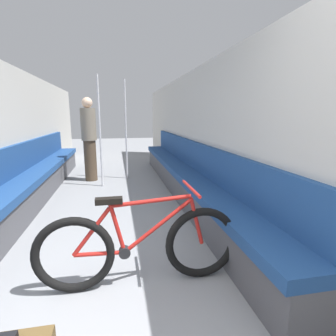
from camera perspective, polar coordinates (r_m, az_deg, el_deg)
name	(u,v)px	position (r m, az deg, el deg)	size (l,w,h in m)	color
wall_left	(8,136)	(4.50, -31.41, 5.94)	(0.10, 10.31, 2.08)	beige
wall_right	(198,134)	(4.43, 6.53, 7.47)	(0.10, 10.31, 2.08)	beige
bench_seat_row_left	(30,184)	(4.49, -27.80, -3.15)	(0.42, 6.15, 0.92)	#4C4C51
bench_seat_row_right	(184,177)	(4.43, 3.57, -2.00)	(0.42, 6.15, 0.92)	#4C4C51
bicycle	(140,247)	(2.17, -6.04, -16.66)	(1.62, 0.46, 0.79)	black
grab_pole_near	(100,134)	(5.06, -14.57, 7.24)	(0.08, 0.08, 2.06)	gray
grab_pole_far	(126,132)	(5.61, -9.13, 7.84)	(0.08, 0.08, 2.06)	gray
passenger_standing	(89,139)	(5.60, -16.78, 6.17)	(0.30, 0.30, 1.69)	#473828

